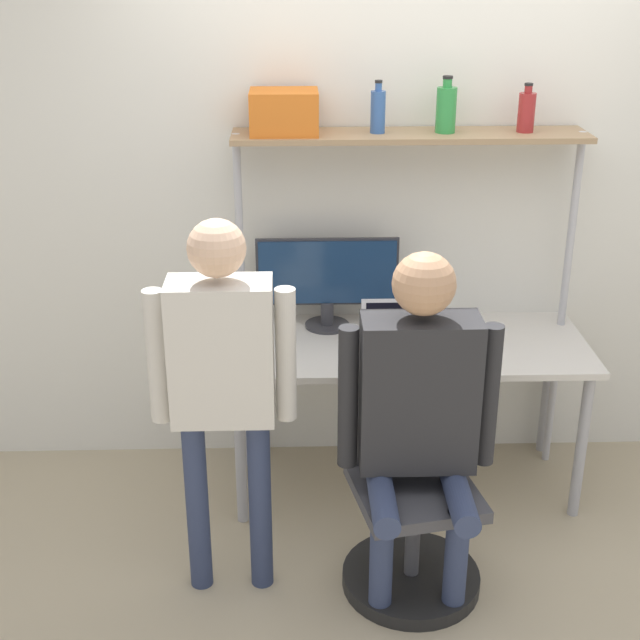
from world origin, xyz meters
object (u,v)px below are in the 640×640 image
bottle_green (446,109)px  bottle_blue (378,111)px  storage_box (284,112)px  person_standing (222,369)px  person_seated (420,403)px  monitor (327,277)px  laptop (401,340)px  cell_phone (469,351)px  bottle_red (526,111)px  office_chair (410,521)px

bottle_green → bottle_blue: bearing=180.0°
bottle_blue → storage_box: size_ratio=0.76×
bottle_green → storage_box: size_ratio=0.82×
person_standing → person_seated: bearing=-2.8°
storage_box → monitor: bearing=3.4°
person_standing → storage_box: storage_box is taller
laptop → person_standing: (-0.74, -0.60, 0.17)m
bottle_green → person_seated: bearing=-102.0°
laptop → cell_phone: 0.31m
bottle_red → person_seated: bearing=-120.3°
cell_phone → person_standing: person_standing is taller
laptop → bottle_green: 1.02m
storage_box → office_chair: bearing=-61.4°
office_chair → person_standing: size_ratio=0.60×
monitor → storage_box: (-0.19, -0.01, 0.76)m
monitor → storage_box: storage_box is taller
office_chair → storage_box: size_ratio=3.16×
monitor → person_standing: person_standing is taller
person_seated → bottle_blue: 1.31m
laptop → monitor: bearing=135.0°
cell_phone → bottle_green: bottle_green is taller
laptop → bottle_green: bearing=57.3°
person_standing → bottle_blue: 1.35m
monitor → person_standing: size_ratio=0.43×
laptop → storage_box: bearing=148.9°
office_chair → storage_box: bearing=118.6°
cell_phone → person_seated: 0.71m
bottle_red → bottle_blue: bearing=-180.0°
office_chair → storage_box: (-0.49, 0.90, 1.47)m
person_seated → storage_box: storage_box is taller
laptop → storage_box: 1.11m
cell_phone → bottle_green: bearing=110.0°
bottle_red → storage_box: size_ratio=0.71×
cell_phone → bottle_blue: size_ratio=0.67×
person_seated → bottle_blue: bearing=95.7°
office_chair → cell_phone: bearing=62.0°
storage_box → bottle_green: bearing=-0.0°
cell_phone → person_seated: person_seated is taller
monitor → bottle_blue: size_ratio=2.95×
storage_box → bottle_red: bearing=0.0°
person_seated → person_standing: size_ratio=0.92×
bottle_green → storage_box: bottle_green is taller
monitor → person_seated: (0.31, -0.95, -0.15)m
storage_box → person_standing: bearing=-104.5°
monitor → storage_box: 0.78m
office_chair → person_standing: 1.00m
laptop → person_seated: (-0.01, -0.63, 0.03)m
person_standing → bottle_red: size_ratio=7.44×
monitor → bottle_green: bottle_green is taller
person_standing → bottle_red: 1.74m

